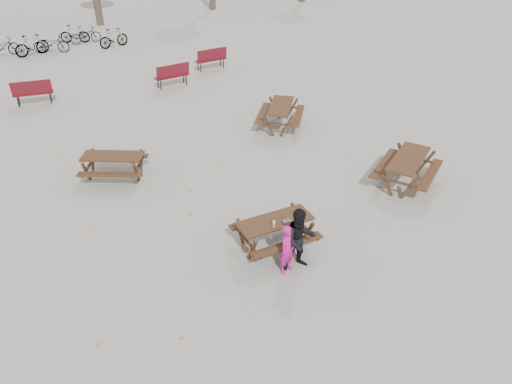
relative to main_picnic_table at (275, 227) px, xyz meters
name	(u,v)px	position (x,y,z in m)	size (l,w,h in m)	color
ground	(274,246)	(0.00, 0.00, -0.59)	(80.00, 80.00, 0.00)	gray
main_picnic_table	(275,227)	(0.00, 0.00, 0.00)	(1.80, 1.45, 0.78)	#372114
food_tray	(287,221)	(0.22, -0.18, 0.21)	(0.18, 0.11, 0.04)	white
bread_roll	(287,219)	(0.22, -0.18, 0.25)	(0.14, 0.06, 0.05)	tan
soda_bottle	(274,224)	(-0.15, -0.21, 0.26)	(0.07, 0.07, 0.17)	silver
child	(288,249)	(-0.18, -0.92, 0.03)	(0.45, 0.29, 1.23)	#CA1984
adult	(300,239)	(0.13, -0.91, 0.19)	(0.75, 0.59, 1.55)	black
picnic_table_east	(406,171)	(4.83, 0.89, -0.16)	(2.00, 1.61, 0.86)	#372114
picnic_table_north	(114,167)	(-2.66, 5.06, -0.21)	(1.77, 1.42, 0.76)	#372114
picnic_table_far	(280,116)	(3.54, 6.06, -0.17)	(1.92, 1.55, 0.83)	#372114
park_bench_row	(100,82)	(-1.52, 12.31, -0.07)	(12.62, 2.18, 1.03)	maroon
bicycle_row	(57,41)	(-2.18, 19.88, -0.11)	(7.25, 2.82, 1.05)	black
fallen_leaves	(248,193)	(0.50, 2.50, -0.58)	(11.00, 11.00, 0.01)	#BA7A2C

